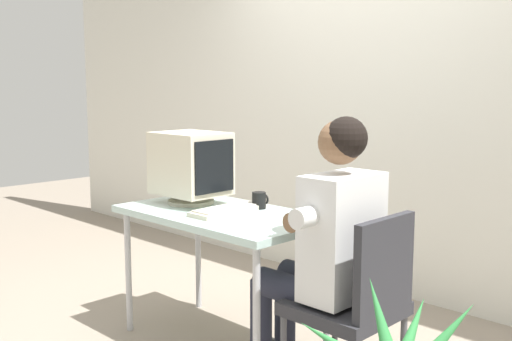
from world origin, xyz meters
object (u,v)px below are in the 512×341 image
crt_monitor (191,164)px  desk_mug (259,200)px  office_chair (357,298)px  desk (222,223)px  keyboard (228,210)px  person_seated (324,243)px

crt_monitor → desk_mug: 0.46m
office_chair → desk: bearing=-179.6°
keyboard → office_chair: (0.85, -0.00, -0.28)m
keyboard → office_chair: 0.89m
crt_monitor → desk_mug: size_ratio=4.52×
person_seated → desk_mug: size_ratio=14.09×
desk → keyboard: (0.04, 0.01, 0.08)m
crt_monitor → keyboard: 0.40m
keyboard → person_seated: person_seated is taller
desk → person_seated: 0.70m
crt_monitor → keyboard: crt_monitor is taller
crt_monitor → person_seated: bearing=-1.5°
office_chair → person_seated: (-0.19, 0.00, 0.21)m
desk → crt_monitor: (-0.30, 0.03, 0.29)m
keyboard → desk_mug: desk_mug is taller
desk → keyboard: 0.09m
desk → desk_mug: bearing=67.2°
person_seated → desk_mug: 0.65m
office_chair → keyboard: bearing=179.9°
office_chair → desk_mug: (-0.80, 0.20, 0.31)m
crt_monitor → office_chair: bearing=-1.2°
person_seated → office_chair: bearing=-0.0°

